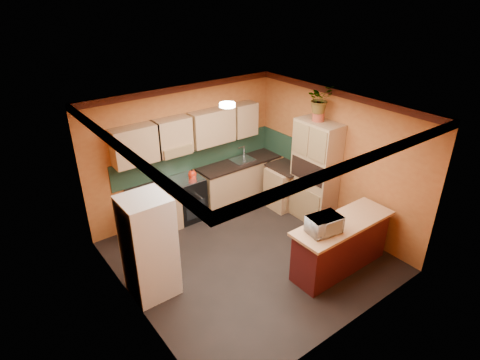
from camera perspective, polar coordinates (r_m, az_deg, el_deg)
name	(u,v)px	position (r m, az deg, el deg)	size (l,w,h in m)	color
room_shell	(240,144)	(6.51, 0.05, 5.20)	(4.24, 4.24, 2.72)	black
base_cabinets_back	(214,190)	(8.56, -3.78, -1.44)	(3.65, 0.60, 0.88)	tan
countertop_back	(213,171)	(8.35, -3.87, 1.34)	(3.65, 0.62, 0.04)	black
stove	(188,198)	(8.27, -7.38, -2.58)	(0.58, 0.58, 0.91)	black
kettle	(192,174)	(8.03, -6.81, 0.88)	(0.17, 0.17, 0.18)	red
sink	(243,160)	(8.74, 0.36, 2.87)	(0.48, 0.40, 0.03)	silver
base_cabinets_right	(286,187)	(8.74, 6.60, -0.95)	(0.60, 0.80, 0.88)	tan
countertop_right	(287,167)	(8.53, 6.76, 1.78)	(0.62, 0.80, 0.04)	black
fridge	(149,247)	(6.29, -12.85, -9.27)	(0.68, 0.66, 1.70)	white
pantry	(315,172)	(8.05, 10.63, 1.07)	(0.48, 0.90, 2.10)	tan
fern_pot	(318,117)	(7.67, 11.06, 8.83)	(0.22, 0.22, 0.16)	#9C3B25
fern	(320,99)	(7.57, 11.29, 11.26)	(0.47, 0.40, 0.52)	tan
breakfast_bar	(340,246)	(7.05, 14.09, -9.13)	(1.80, 0.55, 0.88)	#4D1114
bar_top	(344,223)	(6.80, 14.52, -5.95)	(1.90, 0.65, 0.05)	tan
microwave	(324,224)	(6.38, 11.87, -6.20)	(0.52, 0.35, 0.29)	white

